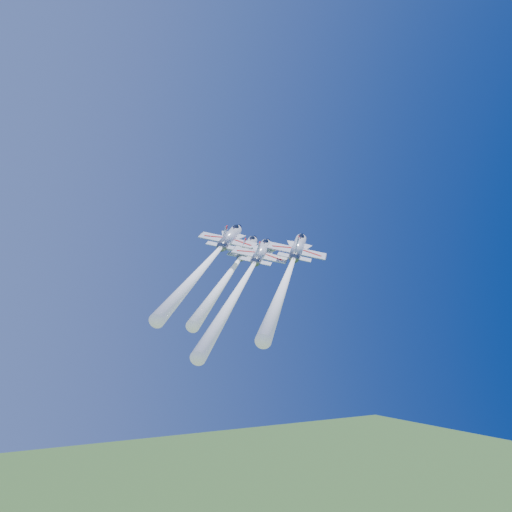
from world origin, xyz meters
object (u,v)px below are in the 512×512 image
jet_left (211,258)px  jet_lead (233,268)px  jet_right (289,271)px  jet_slot (245,279)px

jet_left → jet_lead: bearing=62.7°
jet_lead → jet_left: bearing=-117.3°
jet_left → jet_right: jet_left is taller
jet_right → jet_slot: 8.65m
jet_slot → jet_lead: bearing=105.5°
jet_lead → jet_right: jet_lead is taller
jet_lead → jet_left: (-5.71, -2.93, 1.17)m
jet_left → jet_right: 13.40m
jet_lead → jet_slot: 13.27m
jet_left → jet_slot: 10.18m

